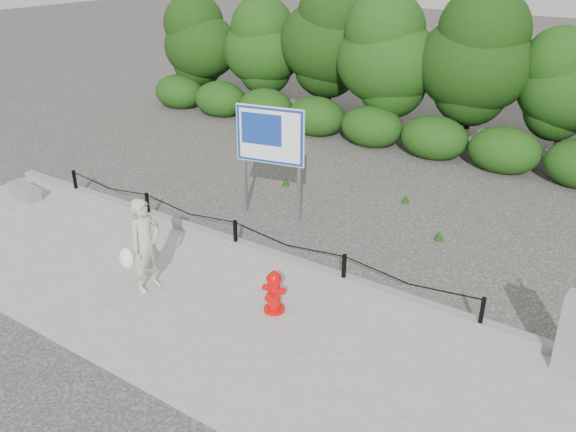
% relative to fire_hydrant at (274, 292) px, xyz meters
% --- Properties ---
extents(ground, '(90.00, 90.00, 0.00)m').
position_rel_fire_hydrant_xyz_m(ground, '(-1.98, 1.42, -0.44)').
color(ground, '#2D2B28').
rests_on(ground, ground).
extents(sidewalk, '(14.00, 4.00, 0.08)m').
position_rel_fire_hydrant_xyz_m(sidewalk, '(-1.98, -0.58, -0.40)').
color(sidewalk, gray).
rests_on(sidewalk, ground).
extents(curb, '(14.00, 0.22, 0.14)m').
position_rel_fire_hydrant_xyz_m(curb, '(-1.98, 1.47, -0.29)').
color(curb, slate).
rests_on(curb, sidewalk).
extents(chain_barrier, '(10.06, 0.06, 0.60)m').
position_rel_fire_hydrant_xyz_m(chain_barrier, '(-1.98, 1.42, 0.01)').
color(chain_barrier, black).
rests_on(chain_barrier, sidewalk).
extents(treeline, '(20.31, 3.94, 5.07)m').
position_rel_fire_hydrant_xyz_m(treeline, '(-1.17, 10.35, 2.21)').
color(treeline, black).
rests_on(treeline, ground).
extents(fire_hydrant, '(0.42, 0.44, 0.76)m').
position_rel_fire_hydrant_xyz_m(fire_hydrant, '(0.00, 0.00, 0.00)').
color(fire_hydrant, red).
rests_on(fire_hydrant, sidewalk).
extents(pedestrian, '(0.71, 0.63, 1.71)m').
position_rel_fire_hydrant_xyz_m(pedestrian, '(-2.28, -0.67, 0.47)').
color(pedestrian, '#AFAB96').
rests_on(pedestrian, sidewalk).
extents(concrete_block, '(1.03, 0.47, 0.32)m').
position_rel_fire_hydrant_xyz_m(concrete_block, '(-7.79, 0.57, -0.21)').
color(concrete_block, slate).
rests_on(concrete_block, sidewalk).
extents(advertising_sign, '(1.56, 0.43, 2.53)m').
position_rel_fire_hydrant_xyz_m(advertising_sign, '(-2.41, 3.23, 1.34)').
color(advertising_sign, slate).
rests_on(advertising_sign, ground).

